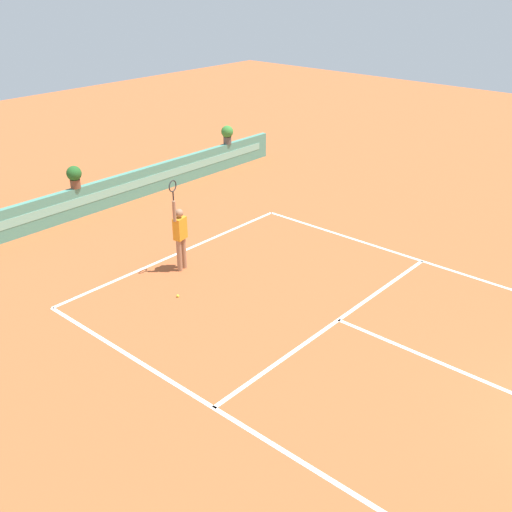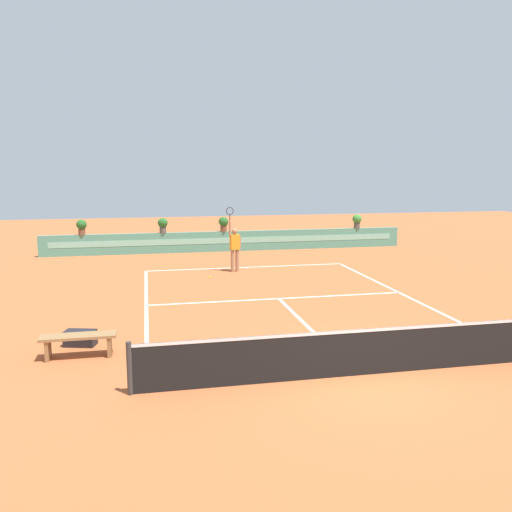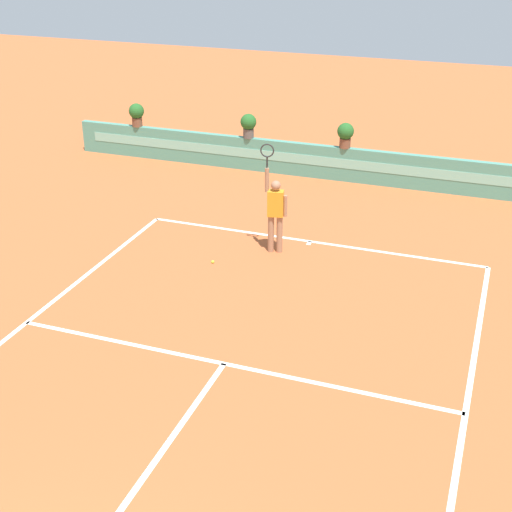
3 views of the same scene
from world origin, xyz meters
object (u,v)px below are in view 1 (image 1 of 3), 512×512
at_px(tennis_ball_mid_court, 178,296).
at_px(potted_plant_centre, 74,175).
at_px(potted_plant_far_right, 227,133).
at_px(tennis_player, 180,234).

relative_size(tennis_ball_mid_court, potted_plant_centre, 0.09).
bearing_deg(potted_plant_far_right, tennis_player, -144.16).
bearing_deg(tennis_ball_mid_court, tennis_player, 43.55).
relative_size(tennis_player, potted_plant_centre, 3.57).
bearing_deg(tennis_ball_mid_court, potted_plant_centre, 77.18).
distance_m(tennis_ball_mid_court, potted_plant_far_right, 10.70).
xyz_separation_m(tennis_player, tennis_ball_mid_court, (-1.12, -1.06, -1.02)).
height_order(tennis_ball_mid_court, potted_plant_centre, potted_plant_centre).
xyz_separation_m(tennis_player, potted_plant_far_right, (7.36, 5.32, 0.36)).
xyz_separation_m(tennis_ball_mid_court, potted_plant_centre, (1.45, 6.38, 1.38)).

